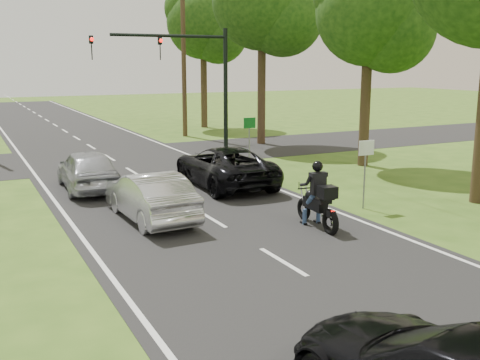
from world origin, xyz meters
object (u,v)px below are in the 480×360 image
object	(u,v)px
silver_suv	(88,169)
sign_green	(249,130)
motorcycle_rider	(318,201)
silver_sedan	(150,196)
utility_pole_far	(184,52)
dark_suv	(224,166)
traffic_signal	(189,69)
sign_white	(366,158)

from	to	relation	value
silver_suv	sign_green	xyz separation A→B (m)	(7.25, 1.55, 0.86)
motorcycle_rider	silver_sedan	size ratio (longest dim) A/B	0.52
utility_pole_far	silver_sedan	bearing A→B (deg)	-114.21
dark_suv	sign_green	bearing A→B (deg)	-128.94
silver_suv	utility_pole_far	bearing A→B (deg)	-122.10
utility_pole_far	dark_suv	bearing A→B (deg)	-105.62
traffic_signal	sign_white	world-z (taller)	traffic_signal
silver_suv	sign_green	distance (m)	7.46
utility_pole_far	silver_suv	bearing A→B (deg)	-124.22
motorcycle_rider	dark_suv	bearing A→B (deg)	95.17
dark_suv	sign_white	world-z (taller)	sign_white
utility_pole_far	sign_green	bearing A→B (deg)	-96.73
utility_pole_far	sign_white	distance (m)	19.39
dark_suv	sign_white	xyz separation A→B (m)	(2.44, -4.94, 0.86)
dark_suv	silver_suv	world-z (taller)	silver_suv
traffic_signal	sign_green	world-z (taller)	traffic_signal
silver_sedan	traffic_signal	bearing A→B (deg)	-120.25
motorcycle_rider	dark_suv	world-z (taller)	motorcycle_rider
silver_sedan	utility_pole_far	bearing A→B (deg)	-116.59
motorcycle_rider	dark_suv	size ratio (longest dim) A/B	0.42
silver_sedan	sign_green	bearing A→B (deg)	-138.27
silver_suv	utility_pole_far	world-z (taller)	utility_pole_far
dark_suv	sign_green	xyz separation A→B (m)	(2.64, 3.06, 0.86)
motorcycle_rider	utility_pole_far	bearing A→B (deg)	84.02
utility_pole_far	motorcycle_rider	bearing A→B (deg)	-101.08
motorcycle_rider	traffic_signal	bearing A→B (deg)	90.05
sign_white	silver_suv	bearing A→B (deg)	137.52
utility_pole_far	sign_white	world-z (taller)	utility_pole_far
traffic_signal	sign_white	size ratio (longest dim) A/B	3.00
silver_suv	utility_pole_far	size ratio (longest dim) A/B	0.43
motorcycle_rider	traffic_signal	distance (m)	12.58
dark_suv	utility_pole_far	size ratio (longest dim) A/B	0.52
traffic_signal	sign_green	distance (m)	4.24
motorcycle_rider	dark_suv	distance (m)	5.99
traffic_signal	utility_pole_far	bearing A→B (deg)	70.32
silver_sedan	sign_green	xyz separation A→B (m)	(6.48, 6.28, 0.90)
traffic_signal	utility_pole_far	size ratio (longest dim) A/B	0.64
silver_sedan	silver_suv	distance (m)	4.80
sign_green	silver_suv	bearing A→B (deg)	-167.96
silver_suv	silver_sedan	bearing A→B (deg)	101.36
dark_suv	silver_sedan	bearing A→B (deg)	41.81
utility_pole_far	sign_green	xyz separation A→B (m)	(-1.30, -11.02, -3.49)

